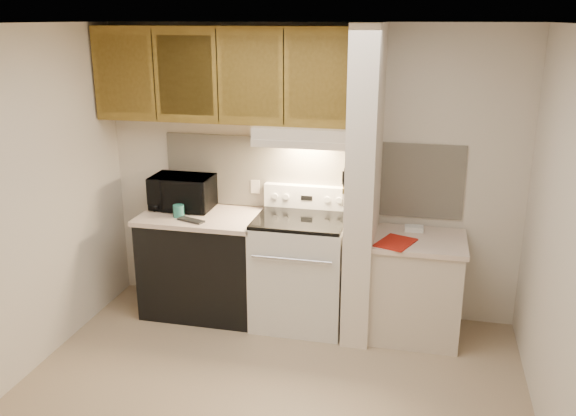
% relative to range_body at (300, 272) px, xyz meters
% --- Properties ---
extents(floor, '(3.60, 3.60, 0.00)m').
position_rel_range_body_xyz_m(floor, '(0.00, -1.16, -0.46)').
color(floor, tan).
rests_on(floor, ground).
extents(ceiling, '(3.60, 3.60, 0.00)m').
position_rel_range_body_xyz_m(ceiling, '(0.00, -1.16, 2.04)').
color(ceiling, white).
rests_on(ceiling, wall_back).
extents(wall_back, '(3.60, 2.50, 0.02)m').
position_rel_range_body_xyz_m(wall_back, '(0.00, 0.34, 0.79)').
color(wall_back, beige).
rests_on(wall_back, floor).
extents(wall_left, '(0.02, 3.00, 2.50)m').
position_rel_range_body_xyz_m(wall_left, '(-1.80, -1.16, 0.79)').
color(wall_left, beige).
rests_on(wall_left, floor).
extents(wall_right, '(0.02, 3.00, 2.50)m').
position_rel_range_body_xyz_m(wall_right, '(1.80, -1.16, 0.79)').
color(wall_right, beige).
rests_on(wall_right, floor).
extents(backsplash, '(2.60, 0.02, 0.63)m').
position_rel_range_body_xyz_m(backsplash, '(0.00, 0.33, 0.78)').
color(backsplash, beige).
rests_on(backsplash, wall_back).
extents(range_body, '(0.76, 0.65, 0.92)m').
position_rel_range_body_xyz_m(range_body, '(0.00, 0.00, 0.00)').
color(range_body, silver).
rests_on(range_body, floor).
extents(oven_window, '(0.50, 0.01, 0.30)m').
position_rel_range_body_xyz_m(oven_window, '(0.00, -0.32, 0.04)').
color(oven_window, black).
rests_on(oven_window, range_body).
extents(oven_handle, '(0.65, 0.02, 0.02)m').
position_rel_range_body_xyz_m(oven_handle, '(0.00, -0.35, 0.26)').
color(oven_handle, silver).
rests_on(oven_handle, range_body).
extents(cooktop, '(0.74, 0.64, 0.03)m').
position_rel_range_body_xyz_m(cooktop, '(0.00, 0.00, 0.48)').
color(cooktop, black).
rests_on(cooktop, range_body).
extents(range_backguard, '(0.76, 0.08, 0.20)m').
position_rel_range_body_xyz_m(range_backguard, '(0.00, 0.28, 0.59)').
color(range_backguard, silver).
rests_on(range_backguard, range_body).
extents(range_display, '(0.10, 0.01, 0.04)m').
position_rel_range_body_xyz_m(range_display, '(0.00, 0.24, 0.59)').
color(range_display, black).
rests_on(range_display, range_backguard).
extents(range_knob_left_outer, '(0.05, 0.02, 0.05)m').
position_rel_range_body_xyz_m(range_knob_left_outer, '(-0.28, 0.24, 0.59)').
color(range_knob_left_outer, silver).
rests_on(range_knob_left_outer, range_backguard).
extents(range_knob_left_inner, '(0.05, 0.02, 0.05)m').
position_rel_range_body_xyz_m(range_knob_left_inner, '(-0.18, 0.24, 0.59)').
color(range_knob_left_inner, silver).
rests_on(range_knob_left_inner, range_backguard).
extents(range_knob_right_inner, '(0.05, 0.02, 0.05)m').
position_rel_range_body_xyz_m(range_knob_right_inner, '(0.18, 0.24, 0.59)').
color(range_knob_right_inner, silver).
rests_on(range_knob_right_inner, range_backguard).
extents(range_knob_right_outer, '(0.05, 0.02, 0.05)m').
position_rel_range_body_xyz_m(range_knob_right_outer, '(0.28, 0.24, 0.59)').
color(range_knob_right_outer, silver).
rests_on(range_knob_right_outer, range_backguard).
extents(dishwasher_front, '(1.00, 0.63, 0.87)m').
position_rel_range_body_xyz_m(dishwasher_front, '(-0.88, 0.01, -0.03)').
color(dishwasher_front, black).
rests_on(dishwasher_front, floor).
extents(left_countertop, '(1.04, 0.67, 0.04)m').
position_rel_range_body_xyz_m(left_countertop, '(-0.88, 0.01, 0.43)').
color(left_countertop, beige).
rests_on(left_countertop, dishwasher_front).
extents(spoon_rest, '(0.26, 0.15, 0.02)m').
position_rel_range_body_xyz_m(spoon_rest, '(-0.90, -0.18, 0.46)').
color(spoon_rest, black).
rests_on(spoon_rest, left_countertop).
extents(teal_jar, '(0.12, 0.12, 0.10)m').
position_rel_range_body_xyz_m(teal_jar, '(-1.04, -0.09, 0.50)').
color(teal_jar, '#267166').
rests_on(teal_jar, left_countertop).
extents(outlet, '(0.08, 0.01, 0.12)m').
position_rel_range_body_xyz_m(outlet, '(-0.48, 0.32, 0.64)').
color(outlet, beige).
rests_on(outlet, backsplash).
extents(microwave, '(0.54, 0.37, 0.30)m').
position_rel_range_body_xyz_m(microwave, '(-1.10, 0.15, 0.60)').
color(microwave, black).
rests_on(microwave, left_countertop).
extents(partition_pillar, '(0.22, 0.70, 2.50)m').
position_rel_range_body_xyz_m(partition_pillar, '(0.51, -0.01, 0.79)').
color(partition_pillar, silver).
rests_on(partition_pillar, floor).
extents(pillar_trim, '(0.01, 0.70, 0.04)m').
position_rel_range_body_xyz_m(pillar_trim, '(0.39, -0.01, 0.84)').
color(pillar_trim, brown).
rests_on(pillar_trim, partition_pillar).
extents(knife_strip, '(0.02, 0.42, 0.04)m').
position_rel_range_body_xyz_m(knife_strip, '(0.39, -0.06, 0.86)').
color(knife_strip, black).
rests_on(knife_strip, partition_pillar).
extents(knife_blade_a, '(0.01, 0.03, 0.16)m').
position_rel_range_body_xyz_m(knife_blade_a, '(0.38, -0.20, 0.76)').
color(knife_blade_a, silver).
rests_on(knife_blade_a, knife_strip).
extents(knife_handle_a, '(0.02, 0.02, 0.10)m').
position_rel_range_body_xyz_m(knife_handle_a, '(0.38, -0.22, 0.91)').
color(knife_handle_a, black).
rests_on(knife_handle_a, knife_strip).
extents(knife_blade_b, '(0.01, 0.04, 0.18)m').
position_rel_range_body_xyz_m(knife_blade_b, '(0.38, -0.14, 0.75)').
color(knife_blade_b, silver).
rests_on(knife_blade_b, knife_strip).
extents(knife_handle_b, '(0.02, 0.02, 0.10)m').
position_rel_range_body_xyz_m(knife_handle_b, '(0.38, -0.12, 0.91)').
color(knife_handle_b, black).
rests_on(knife_handle_b, knife_strip).
extents(knife_blade_c, '(0.01, 0.04, 0.20)m').
position_rel_range_body_xyz_m(knife_blade_c, '(0.38, -0.07, 0.74)').
color(knife_blade_c, silver).
rests_on(knife_blade_c, knife_strip).
extents(knife_handle_c, '(0.02, 0.02, 0.10)m').
position_rel_range_body_xyz_m(knife_handle_c, '(0.38, -0.04, 0.91)').
color(knife_handle_c, black).
rests_on(knife_handle_c, knife_strip).
extents(knife_blade_d, '(0.01, 0.04, 0.16)m').
position_rel_range_body_xyz_m(knife_blade_d, '(0.38, 0.04, 0.76)').
color(knife_blade_d, silver).
rests_on(knife_blade_d, knife_strip).
extents(knife_handle_d, '(0.02, 0.02, 0.10)m').
position_rel_range_body_xyz_m(knife_handle_d, '(0.38, 0.04, 0.91)').
color(knife_handle_d, black).
rests_on(knife_handle_d, knife_strip).
extents(knife_blade_e, '(0.01, 0.04, 0.18)m').
position_rel_range_body_xyz_m(knife_blade_e, '(0.38, 0.11, 0.75)').
color(knife_blade_e, silver).
rests_on(knife_blade_e, knife_strip).
extents(knife_handle_e, '(0.02, 0.02, 0.10)m').
position_rel_range_body_xyz_m(knife_handle_e, '(0.38, 0.09, 0.91)').
color(knife_handle_e, black).
rests_on(knife_handle_e, knife_strip).
extents(oven_mitt, '(0.03, 0.10, 0.23)m').
position_rel_range_body_xyz_m(oven_mitt, '(0.38, 0.17, 0.70)').
color(oven_mitt, slate).
rests_on(oven_mitt, partition_pillar).
extents(right_cab_base, '(0.70, 0.60, 0.81)m').
position_rel_range_body_xyz_m(right_cab_base, '(0.97, -0.01, -0.06)').
color(right_cab_base, beige).
rests_on(right_cab_base, floor).
extents(right_countertop, '(0.74, 0.64, 0.04)m').
position_rel_range_body_xyz_m(right_countertop, '(0.97, -0.01, 0.37)').
color(right_countertop, beige).
rests_on(right_countertop, right_cab_base).
extents(red_folder, '(0.34, 0.39, 0.01)m').
position_rel_range_body_xyz_m(red_folder, '(0.79, -0.16, 0.40)').
color(red_folder, '#A4190E').
rests_on(red_folder, right_countertop).
extents(white_box, '(0.16, 0.11, 0.04)m').
position_rel_range_body_xyz_m(white_box, '(0.92, 0.17, 0.41)').
color(white_box, white).
rests_on(white_box, right_countertop).
extents(range_hood, '(0.78, 0.44, 0.15)m').
position_rel_range_body_xyz_m(range_hood, '(0.00, 0.12, 1.17)').
color(range_hood, beige).
rests_on(range_hood, upper_cabinets).
extents(hood_lip, '(0.78, 0.04, 0.06)m').
position_rel_range_body_xyz_m(hood_lip, '(0.00, -0.08, 1.12)').
color(hood_lip, beige).
rests_on(hood_lip, range_hood).
extents(upper_cabinets, '(2.18, 0.33, 0.77)m').
position_rel_range_body_xyz_m(upper_cabinets, '(-0.69, 0.17, 1.62)').
color(upper_cabinets, brown).
rests_on(upper_cabinets, wall_back).
extents(cab_door_a, '(0.46, 0.01, 0.63)m').
position_rel_range_body_xyz_m(cab_door_a, '(-1.51, 0.01, 1.62)').
color(cab_door_a, brown).
rests_on(cab_door_a, upper_cabinets).
extents(cab_gap_a, '(0.01, 0.01, 0.73)m').
position_rel_range_body_xyz_m(cab_gap_a, '(-1.23, 0.01, 1.62)').
color(cab_gap_a, black).
rests_on(cab_gap_a, upper_cabinets).
extents(cab_door_b, '(0.46, 0.01, 0.63)m').
position_rel_range_body_xyz_m(cab_door_b, '(-0.96, 0.01, 1.62)').
color(cab_door_b, brown).
rests_on(cab_door_b, upper_cabinets).
extents(cab_gap_b, '(0.01, 0.01, 0.73)m').
position_rel_range_body_xyz_m(cab_gap_b, '(-0.69, 0.01, 1.62)').
color(cab_gap_b, black).
rests_on(cab_gap_b, upper_cabinets).
extents(cab_door_c, '(0.46, 0.01, 0.63)m').
position_rel_range_body_xyz_m(cab_door_c, '(-0.42, 0.01, 1.62)').
color(cab_door_c, brown).
rests_on(cab_door_c, upper_cabinets).
extents(cab_gap_c, '(0.01, 0.01, 0.73)m').
position_rel_range_body_xyz_m(cab_gap_c, '(-0.14, 0.01, 1.62)').
color(cab_gap_c, black).
rests_on(cab_gap_c, upper_cabinets).
extents(cab_door_d, '(0.46, 0.01, 0.63)m').
position_rel_range_body_xyz_m(cab_door_d, '(0.13, 0.01, 1.62)').
color(cab_door_d, brown).
rests_on(cab_door_d, upper_cabinets).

